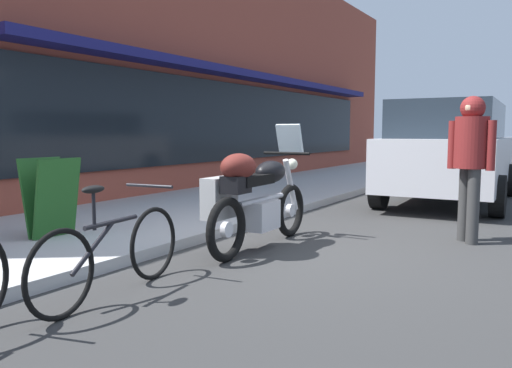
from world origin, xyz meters
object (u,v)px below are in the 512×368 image
(parked_bicycle, at_px, (112,253))
(sandwich_board_sign, at_px, (51,197))
(parked_minivan, at_px, (451,151))
(touring_motorcycle, at_px, (254,195))
(pedestrian_walking, at_px, (471,151))

(parked_bicycle, height_order, sandwich_board_sign, sandwich_board_sign)
(parked_bicycle, bearing_deg, sandwich_board_sign, 64.99)
(parked_minivan, distance_m, sandwich_board_sign, 7.01)
(touring_motorcycle, relative_size, parked_minivan, 0.45)
(parked_minivan, bearing_deg, pedestrian_walking, -166.40)
(touring_motorcycle, distance_m, sandwich_board_sign, 2.32)
(sandwich_board_sign, bearing_deg, pedestrian_walking, -56.24)
(parked_minivan, bearing_deg, sandwich_board_sign, 152.87)
(touring_motorcycle, relative_size, parked_bicycle, 1.23)
(parked_minivan, bearing_deg, touring_motorcycle, 167.61)
(parked_bicycle, height_order, pedestrian_walking, pedestrian_walking)
(touring_motorcycle, relative_size, pedestrian_walking, 1.23)
(parked_bicycle, relative_size, sandwich_board_sign, 1.93)
(parked_minivan, height_order, pedestrian_walking, parked_minivan)
(touring_motorcycle, distance_m, parked_minivan, 5.30)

